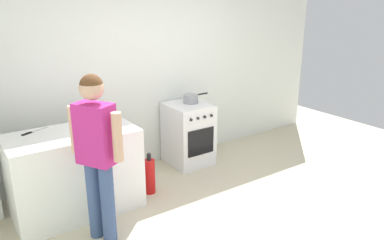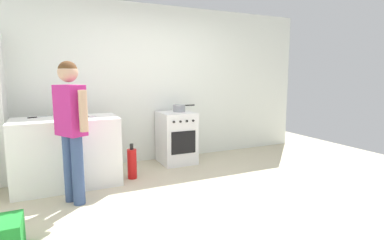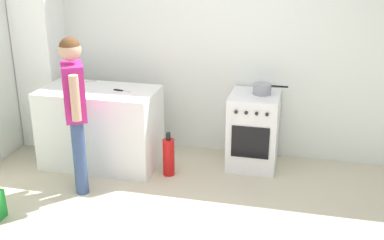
# 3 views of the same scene
# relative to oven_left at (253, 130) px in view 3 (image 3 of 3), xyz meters

# --- Properties ---
(ground_plane) EXTENTS (8.00, 8.00, 0.00)m
(ground_plane) POSITION_rel_oven_left_xyz_m (-0.35, -1.58, -0.43)
(ground_plane) COLOR beige
(back_wall) EXTENTS (6.00, 0.10, 2.60)m
(back_wall) POSITION_rel_oven_left_xyz_m (-0.35, 0.37, 0.87)
(back_wall) COLOR silver
(back_wall) RESTS_ON ground
(counter_unit) EXTENTS (1.30, 0.70, 0.90)m
(counter_unit) POSITION_rel_oven_left_xyz_m (-1.70, -0.38, 0.02)
(counter_unit) COLOR white
(counter_unit) RESTS_ON ground
(oven_left) EXTENTS (0.55, 0.62, 0.85)m
(oven_left) POSITION_rel_oven_left_xyz_m (0.00, 0.00, 0.00)
(oven_left) COLOR white
(oven_left) RESTS_ON ground
(pot) EXTENTS (0.38, 0.20, 0.12)m
(pot) POSITION_rel_oven_left_xyz_m (0.07, 0.04, 0.48)
(pot) COLOR gray
(pot) RESTS_ON oven_left
(knife_paring) EXTENTS (0.21, 0.06, 0.01)m
(knife_paring) POSITION_rel_oven_left_xyz_m (-1.43, -0.37, 0.48)
(knife_paring) COLOR silver
(knife_paring) RESTS_ON counter_unit
(knife_chef) EXTENTS (0.29, 0.16, 0.01)m
(knife_chef) POSITION_rel_oven_left_xyz_m (-2.01, -0.14, 0.48)
(knife_chef) COLOR silver
(knife_chef) RESTS_ON counter_unit
(person) EXTENTS (0.34, 0.51, 1.60)m
(person) POSITION_rel_oven_left_xyz_m (-1.66, -1.01, 0.53)
(person) COLOR #384C7A
(person) RESTS_ON ground
(fire_extinguisher) EXTENTS (0.13, 0.13, 0.50)m
(fire_extinguisher) POSITION_rel_oven_left_xyz_m (-0.87, -0.48, -0.21)
(fire_extinguisher) COLOR red
(fire_extinguisher) RESTS_ON ground
(larder_cabinet) EXTENTS (0.48, 0.44, 2.00)m
(larder_cabinet) POSITION_rel_oven_left_xyz_m (-2.65, 0.10, 0.57)
(larder_cabinet) COLOR white
(larder_cabinet) RESTS_ON ground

